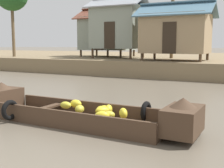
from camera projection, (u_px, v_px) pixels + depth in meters
name	position (u px, v px, depth m)	size (l,w,h in m)	color
ground_plane	(146.00, 94.00, 11.81)	(300.00, 300.00, 0.00)	#665B4C
riverbank_strip	(208.00, 62.00, 24.70)	(160.00, 20.00, 0.96)	#7F6B4C
banana_boat	(78.00, 112.00, 7.34)	(5.98, 1.92, 0.87)	#473323
stilt_house_left	(108.00, 33.00, 23.83)	(4.63, 3.42, 3.91)	#4C3826
stilt_house_mid_left	(118.00, 26.00, 21.04)	(4.03, 3.18, 4.32)	#4C3826
stilt_house_mid_right	(176.00, 33.00, 18.02)	(4.56, 3.21, 3.53)	#4C3826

